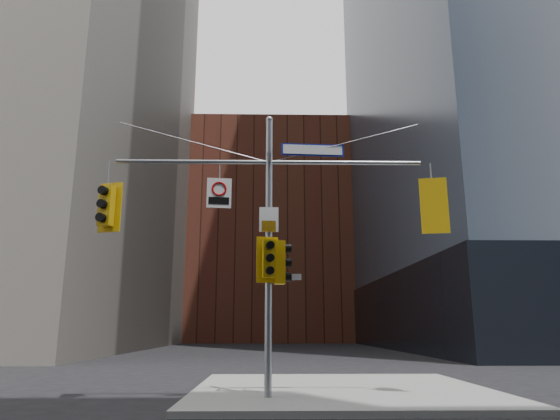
{
  "coord_description": "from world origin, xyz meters",
  "views": [
    {
      "loc": [
        0.05,
        -10.5,
        1.76
      ],
      "look_at": [
        0.29,
        2.0,
        4.71
      ],
      "focal_mm": 32.0,
      "sensor_mm": 36.0,
      "label": 1
    }
  ],
  "objects_px": {
    "traffic_light_west_arm": "(107,206)",
    "traffic_light_pole_side": "(282,263)",
    "traffic_light_east_arm": "(433,207)",
    "traffic_light_pole_front": "(269,259)",
    "regulatory_sign_arm": "(219,192)",
    "street_sign_blade": "(313,150)",
    "signal_assembly": "(269,221)"
  },
  "relations": [
    {
      "from": "traffic_light_west_arm",
      "to": "traffic_light_pole_side",
      "type": "relative_size",
      "value": 1.22
    },
    {
      "from": "traffic_light_west_arm",
      "to": "traffic_light_pole_side",
      "type": "distance_m",
      "value": 4.72
    },
    {
      "from": "traffic_light_east_arm",
      "to": "traffic_light_pole_front",
      "type": "bearing_deg",
      "value": 15.25
    },
    {
      "from": "regulatory_sign_arm",
      "to": "street_sign_blade",
      "type": "bearing_deg",
      "value": -6.66
    },
    {
      "from": "traffic_light_pole_front",
      "to": "street_sign_blade",
      "type": "bearing_deg",
      "value": 1.1
    },
    {
      "from": "traffic_light_west_arm",
      "to": "regulatory_sign_arm",
      "type": "relative_size",
      "value": 1.66
    },
    {
      "from": "traffic_light_east_arm",
      "to": "street_sign_blade",
      "type": "distance_m",
      "value": 3.48
    },
    {
      "from": "signal_assembly",
      "to": "regulatory_sign_arm",
      "type": "bearing_deg",
      "value": -179.1
    },
    {
      "from": "traffic_light_west_arm",
      "to": "traffic_light_pole_side",
      "type": "height_order",
      "value": "traffic_light_west_arm"
    },
    {
      "from": "traffic_light_pole_side",
      "to": "regulatory_sign_arm",
      "type": "relative_size",
      "value": 1.36
    },
    {
      "from": "signal_assembly",
      "to": "traffic_light_pole_front",
      "type": "bearing_deg",
      "value": -90.25
    },
    {
      "from": "street_sign_blade",
      "to": "traffic_light_pole_side",
      "type": "bearing_deg",
      "value": 175.46
    },
    {
      "from": "traffic_light_pole_side",
      "to": "regulatory_sign_arm",
      "type": "height_order",
      "value": "regulatory_sign_arm"
    },
    {
      "from": "traffic_light_east_arm",
      "to": "traffic_light_pole_front",
      "type": "relative_size",
      "value": 1.26
    },
    {
      "from": "street_sign_blade",
      "to": "signal_assembly",
      "type": "bearing_deg",
      "value": 176.22
    },
    {
      "from": "traffic_light_west_arm",
      "to": "street_sign_blade",
      "type": "xyz_separation_m",
      "value": [
        5.32,
        -0.01,
        1.55
      ]
    },
    {
      "from": "traffic_light_east_arm",
      "to": "traffic_light_pole_side",
      "type": "distance_m",
      "value": 4.2
    },
    {
      "from": "signal_assembly",
      "to": "traffic_light_east_arm",
      "type": "relative_size",
      "value": 5.51
    },
    {
      "from": "signal_assembly",
      "to": "traffic_light_pole_side",
      "type": "bearing_deg",
      "value": 2.08
    },
    {
      "from": "signal_assembly",
      "to": "street_sign_blade",
      "type": "height_order",
      "value": "signal_assembly"
    },
    {
      "from": "signal_assembly",
      "to": "traffic_light_pole_side",
      "type": "distance_m",
      "value": 1.12
    },
    {
      "from": "traffic_light_pole_front",
      "to": "street_sign_blade",
      "type": "distance_m",
      "value": 3.18
    },
    {
      "from": "regulatory_sign_arm",
      "to": "signal_assembly",
      "type": "bearing_deg",
      "value": -6.31
    },
    {
      "from": "signal_assembly",
      "to": "traffic_light_west_arm",
      "type": "xyz_separation_m",
      "value": [
        -4.17,
        0.01,
        0.38
      ]
    },
    {
      "from": "traffic_light_pole_side",
      "to": "street_sign_blade",
      "type": "bearing_deg",
      "value": -96.58
    },
    {
      "from": "traffic_light_east_arm",
      "to": "traffic_light_pole_side",
      "type": "xyz_separation_m",
      "value": [
        -3.94,
        0.01,
        -1.45
      ]
    },
    {
      "from": "traffic_light_east_arm",
      "to": "traffic_light_pole_side",
      "type": "relative_size",
      "value": 1.34
    },
    {
      "from": "signal_assembly",
      "to": "traffic_light_west_arm",
      "type": "distance_m",
      "value": 4.19
    },
    {
      "from": "signal_assembly",
      "to": "traffic_light_west_arm",
      "type": "relative_size",
      "value": 6.09
    },
    {
      "from": "signal_assembly",
      "to": "street_sign_blade",
      "type": "relative_size",
      "value": 4.77
    },
    {
      "from": "street_sign_blade",
      "to": "regulatory_sign_arm",
      "type": "relative_size",
      "value": 2.12
    },
    {
      "from": "traffic_light_pole_front",
      "to": "regulatory_sign_arm",
      "type": "bearing_deg",
      "value": 157.08
    }
  ]
}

